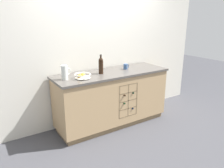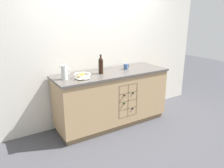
# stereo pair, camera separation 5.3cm
# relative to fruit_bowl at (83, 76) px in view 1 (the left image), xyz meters

# --- Properties ---
(ground_plane) EXTENTS (14.00, 14.00, 0.00)m
(ground_plane) POSITION_rel_fruit_bowl_xyz_m (0.58, 0.09, -0.98)
(ground_plane) COLOR #424247
(back_wall) EXTENTS (4.40, 0.06, 2.55)m
(back_wall) POSITION_rel_fruit_bowl_xyz_m (0.58, 0.46, 0.29)
(back_wall) COLOR silver
(back_wall) RESTS_ON ground_plane
(kitchen_island) EXTENTS (1.98, 0.66, 0.94)m
(kitchen_island) POSITION_rel_fruit_bowl_xyz_m (0.58, 0.08, -0.51)
(kitchen_island) COLOR olive
(kitchen_island) RESTS_ON ground_plane
(fruit_bowl) EXTENTS (0.25, 0.25, 0.08)m
(fruit_bowl) POSITION_rel_fruit_bowl_xyz_m (0.00, 0.00, 0.00)
(fruit_bowl) COLOR silver
(fruit_bowl) RESTS_ON kitchen_island
(white_pitcher) EXTENTS (0.15, 0.10, 0.21)m
(white_pitcher) POSITION_rel_fruit_bowl_xyz_m (-0.24, 0.09, 0.07)
(white_pitcher) COLOR silver
(white_pitcher) RESTS_ON kitchen_island
(ceramic_mug) EXTENTS (0.11, 0.07, 0.09)m
(ceramic_mug) POSITION_rel_fruit_bowl_xyz_m (0.90, 0.14, 0.00)
(ceramic_mug) COLOR #385684
(ceramic_mug) RESTS_ON kitchen_island
(standing_wine_bottle) EXTENTS (0.08, 0.08, 0.31)m
(standing_wine_bottle) POSITION_rel_fruit_bowl_xyz_m (0.38, 0.10, 0.10)
(standing_wine_bottle) COLOR black
(standing_wine_bottle) RESTS_ON kitchen_island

